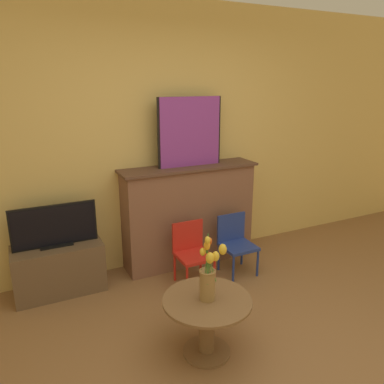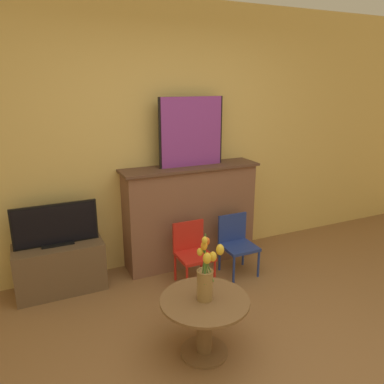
% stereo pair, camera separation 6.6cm
% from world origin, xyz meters
% --- Properties ---
extents(wall_back, '(8.00, 0.06, 2.70)m').
position_xyz_m(wall_back, '(0.00, 2.13, 1.35)').
color(wall_back, '#E0BC66').
rests_on(wall_back, ground).
extents(fireplace_mantel, '(1.47, 0.38, 1.08)m').
position_xyz_m(fireplace_mantel, '(0.24, 1.93, 0.55)').
color(fireplace_mantel, brown).
rests_on(fireplace_mantel, ground).
extents(painting, '(0.70, 0.03, 0.70)m').
position_xyz_m(painting, '(0.26, 1.94, 1.43)').
color(painting, black).
rests_on(painting, fireplace_mantel).
extents(tv_stand, '(0.80, 0.38, 0.47)m').
position_xyz_m(tv_stand, '(-1.13, 1.89, 0.23)').
color(tv_stand, brown).
rests_on(tv_stand, ground).
extents(tv_monitor, '(0.75, 0.12, 0.39)m').
position_xyz_m(tv_monitor, '(-1.13, 1.89, 0.66)').
color(tv_monitor, black).
rests_on(tv_monitor, tv_stand).
extents(chair_red, '(0.32, 0.32, 0.60)m').
position_xyz_m(chair_red, '(0.07, 1.51, 0.34)').
color(chair_red, red).
rests_on(chair_red, ground).
extents(chair_blue, '(0.32, 0.32, 0.60)m').
position_xyz_m(chair_blue, '(0.57, 1.51, 0.34)').
color(chair_blue, navy).
rests_on(chair_blue, ground).
extents(side_table, '(0.64, 0.64, 0.45)m').
position_xyz_m(side_table, '(-0.29, 0.53, 0.30)').
color(side_table, brown).
rests_on(side_table, ground).
extents(vase_tulips, '(0.18, 0.19, 0.51)m').
position_xyz_m(vase_tulips, '(-0.28, 0.52, 0.64)').
color(vase_tulips, olive).
rests_on(vase_tulips, side_table).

